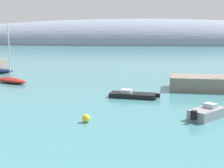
# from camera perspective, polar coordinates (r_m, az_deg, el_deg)

# --- Properties ---
(distant_ridge) EXTENTS (291.44, 58.28, 31.06)m
(distant_ridge) POSITION_cam_1_polar(r_m,az_deg,el_deg) (194.86, 3.90, 7.40)
(distant_ridge) COLOR gray
(distant_ridge) RESTS_ON ground
(sailboat_red_near_shore) EXTENTS (6.75, 4.83, 8.77)m
(sailboat_red_near_shore) POSITION_cam_1_polar(r_m,az_deg,el_deg) (48.42, -18.27, 0.76)
(sailboat_red_near_shore) COLOR red
(sailboat_red_near_shore) RESTS_ON water
(motorboat_black_foreground) EXTENTS (5.93, 2.85, 0.92)m
(motorboat_black_foreground) POSITION_cam_1_polar(r_m,az_deg,el_deg) (35.79, 3.83, -2.03)
(motorboat_black_foreground) COLOR black
(motorboat_black_foreground) RESTS_ON water
(motorboat_grey_outer) EXTENTS (3.69, 3.79, 1.27)m
(motorboat_grey_outer) POSITION_cam_1_polar(r_m,az_deg,el_deg) (28.42, 17.16, -5.17)
(motorboat_grey_outer) COLOR gray
(motorboat_grey_outer) RESTS_ON water
(mooring_buoy_yellow) EXTENTS (0.69, 0.69, 0.69)m
(mooring_buoy_yellow) POSITION_cam_1_polar(r_m,az_deg,el_deg) (26.13, -4.82, -6.36)
(mooring_buoy_yellow) COLOR yellow
(mooring_buoy_yellow) RESTS_ON water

